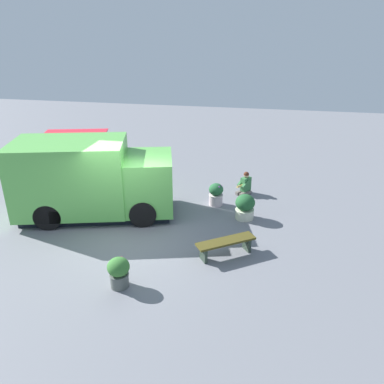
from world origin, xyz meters
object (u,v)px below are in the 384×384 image
food_truck (91,181)px  planter_flowering_near (245,207)px  person_customer (245,185)px  planter_flowering_side (216,194)px  planter_flowering_far (119,272)px  plaza_bench (226,244)px

food_truck → planter_flowering_near: bearing=-82.5°
person_customer → planter_flowering_side: person_customer is taller
planter_flowering_far → planter_flowering_near: bearing=-33.0°
plaza_bench → person_customer: bearing=-3.0°
planter_flowering_near → planter_flowering_side: planter_flowering_near is taller
planter_flowering_near → planter_flowering_far: 4.91m
planter_flowering_side → plaza_bench: (-3.11, -0.70, -0.06)m
food_truck → person_customer: size_ratio=6.20×
food_truck → planter_flowering_far: food_truck is taller
person_customer → planter_flowering_side: (-1.18, 0.93, 0.08)m
food_truck → planter_flowering_near: 4.99m
planter_flowering_near → food_truck: bearing=97.5°
food_truck → person_customer: food_truck is taller
food_truck → planter_flowering_far: bearing=-147.4°
plaza_bench → planter_flowering_side: bearing=12.7°
food_truck → planter_flowering_side: size_ratio=6.68×
person_customer → food_truck: bearing=119.2°
food_truck → plaza_bench: (-1.63, -4.54, -0.84)m
person_customer → plaza_bench: 4.30m
planter_flowering_far → planter_flowering_side: (4.95, -1.62, -0.01)m
planter_flowering_side → plaza_bench: size_ratio=0.50×
planter_flowering_near → planter_flowering_side: size_ratio=1.05×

